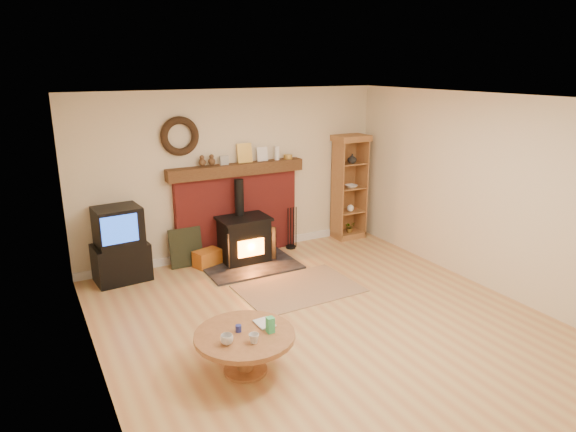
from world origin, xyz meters
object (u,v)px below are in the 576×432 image
tv_unit (120,246)px  curio_cabinet (349,187)px  coffee_table (245,341)px  wood_stove (245,241)px

tv_unit → curio_cabinet: size_ratio=0.59×
coffee_table → curio_cabinet: bearing=42.4°
wood_stove → tv_unit: bearing=173.8°
wood_stove → coffee_table: size_ratio=1.41×
wood_stove → coffee_table: bearing=-113.6°
wood_stove → tv_unit: 1.83m
wood_stove → coffee_table: 2.97m
wood_stove → curio_cabinet: 2.19m
curio_cabinet → wood_stove: bearing=-172.4°
curio_cabinet → coffee_table: (-3.28, -3.00, -0.56)m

